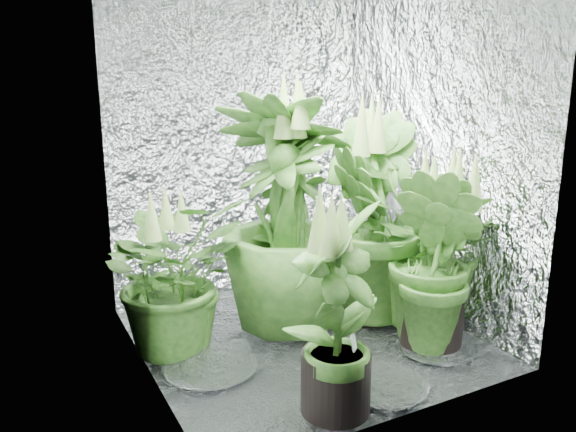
% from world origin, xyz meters
% --- Properties ---
extents(ground, '(1.60, 1.60, 0.00)m').
position_xyz_m(ground, '(0.00, 0.00, 0.00)').
color(ground, silver).
rests_on(ground, ground).
extents(walls, '(1.62, 1.62, 2.00)m').
position_xyz_m(walls, '(0.00, 0.00, 1.00)').
color(walls, silver).
rests_on(walls, ground).
extents(plant_a, '(0.80, 0.80, 0.84)m').
position_xyz_m(plant_a, '(-0.64, 0.14, 0.40)').
color(plant_a, black).
rests_on(plant_a, ground).
extents(plant_b, '(0.73, 0.73, 1.09)m').
position_xyz_m(plant_b, '(0.13, 0.38, 0.49)').
color(plant_b, black).
rests_on(plant_b, ground).
extents(plant_c, '(0.63, 0.63, 1.22)m').
position_xyz_m(plant_c, '(0.44, 0.06, 0.57)').
color(plant_c, black).
rests_on(plant_c, ground).
extents(plant_d, '(0.97, 0.97, 1.33)m').
position_xyz_m(plant_d, '(-0.03, 0.14, 0.62)').
color(plant_d, black).
rests_on(plant_d, ground).
extents(plant_e, '(0.85, 0.85, 0.98)m').
position_xyz_m(plant_e, '(0.64, -0.18, 0.46)').
color(plant_e, black).
rests_on(plant_e, ground).
extents(plant_f, '(0.63, 0.63, 0.95)m').
position_xyz_m(plant_f, '(-0.21, -0.64, 0.42)').
color(plant_f, black).
rests_on(plant_f, ground).
extents(plant_g, '(0.51, 0.51, 0.99)m').
position_xyz_m(plant_g, '(0.49, -0.41, 0.45)').
color(plant_g, black).
rests_on(plant_g, ground).
extents(circulation_fan, '(0.18, 0.31, 0.36)m').
position_xyz_m(circulation_fan, '(0.60, 0.54, 0.15)').
color(circulation_fan, black).
rests_on(circulation_fan, ground).
extents(plant_label, '(0.05, 0.04, 0.07)m').
position_xyz_m(plant_label, '(-0.15, -0.67, 0.30)').
color(plant_label, white).
rests_on(plant_label, plant_f).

